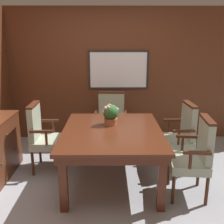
% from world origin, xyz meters
% --- Properties ---
extents(ground_plane, '(14.00, 14.00, 0.00)m').
position_xyz_m(ground_plane, '(0.00, 0.00, 0.00)').
color(ground_plane, '#93969E').
extents(wall_back, '(7.20, 0.08, 2.45)m').
position_xyz_m(wall_back, '(0.00, 1.94, 1.23)').
color(wall_back, '#5B2D19').
rests_on(wall_back, ground_plane).
extents(dining_table, '(1.30, 1.57, 0.73)m').
position_xyz_m(dining_table, '(0.08, 0.26, 0.64)').
color(dining_table, '#4C2314').
rests_on(dining_table, ground_plane).
extents(chair_right_far, '(0.47, 0.55, 1.00)m').
position_xyz_m(chair_right_far, '(1.09, 0.61, 0.55)').
color(chair_right_far, '#472314').
rests_on(chair_right_far, ground_plane).
extents(chair_left_far, '(0.45, 0.55, 1.00)m').
position_xyz_m(chair_left_far, '(-0.93, 0.60, 0.55)').
color(chair_left_far, '#472314').
rests_on(chair_left_far, ground_plane).
extents(chair_head_far, '(0.56, 0.48, 1.00)m').
position_xyz_m(chair_head_far, '(0.07, 1.39, 0.55)').
color(chair_head_far, '#472314').
rests_on(chair_head_far, ground_plane).
extents(chair_right_near, '(0.49, 0.57, 1.00)m').
position_xyz_m(chair_right_near, '(1.07, -0.11, 0.55)').
color(chair_right_near, '#472314').
rests_on(chair_right_near, ground_plane).
extents(potted_plant, '(0.24, 0.22, 0.29)m').
position_xyz_m(potted_plant, '(0.06, 0.48, 0.88)').
color(potted_plant, '#B2603D').
rests_on(potted_plant, dining_table).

